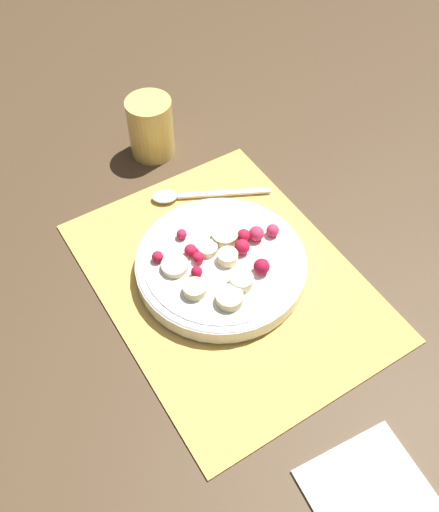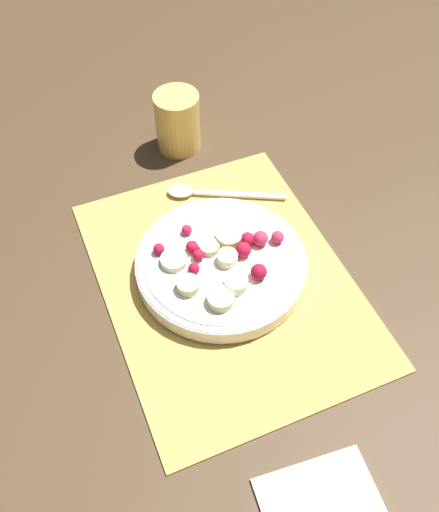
# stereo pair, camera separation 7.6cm
# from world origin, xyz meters

# --- Properties ---
(ground_plane) EXTENTS (3.00, 3.00, 0.00)m
(ground_plane) POSITION_xyz_m (0.00, 0.00, 0.00)
(ground_plane) COLOR #4C3823
(placemat) EXTENTS (0.43, 0.32, 0.01)m
(placemat) POSITION_xyz_m (0.00, 0.00, 0.00)
(placemat) COLOR #E0B251
(placemat) RESTS_ON ground_plane
(fruit_bowl) EXTENTS (0.23, 0.23, 0.05)m
(fruit_bowl) POSITION_xyz_m (0.02, 0.00, 0.02)
(fruit_bowl) COLOR white
(fruit_bowl) RESTS_ON placemat
(spoon) EXTENTS (0.10, 0.17, 0.01)m
(spoon) POSITION_xyz_m (0.16, -0.03, 0.01)
(spoon) COLOR silver
(spoon) RESTS_ON placemat
(drinking_glass) EXTENTS (0.07, 0.07, 0.10)m
(drinking_glass) POSITION_xyz_m (0.29, -0.04, 0.05)
(drinking_glass) COLOR #F4CC66
(drinking_glass) RESTS_ON ground_plane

